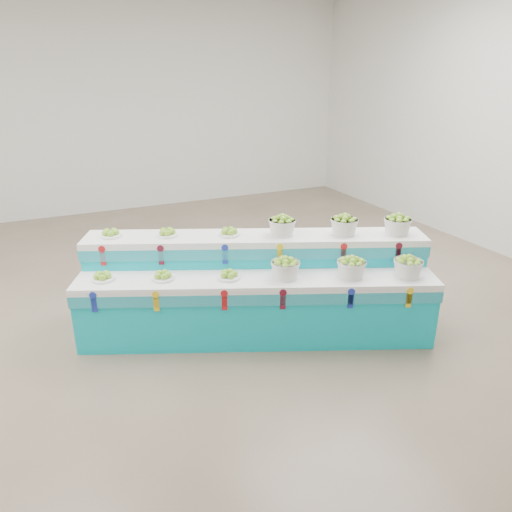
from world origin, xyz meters
name	(u,v)px	position (x,y,z in m)	size (l,w,h in m)	color
ground	(190,319)	(0.00, 0.00, 0.00)	(10.00, 10.00, 0.00)	brown
back_wall	(103,107)	(0.00, 5.00, 2.00)	(10.00, 10.00, 0.00)	silver
display_stand	(256,287)	(0.60, -0.53, 0.51)	(3.66, 0.95, 1.02)	#0BB7C7
plate_lower_left	(103,276)	(-0.90, -0.14, 0.77)	(0.23, 0.23, 0.09)	white
plate_lower_mid	(163,275)	(-0.36, -0.37, 0.77)	(0.23, 0.23, 0.09)	white
plate_lower_right	(229,274)	(0.25, -0.63, 0.77)	(0.23, 0.23, 0.09)	white
basket_lower_left	(285,268)	(0.77, -0.85, 0.83)	(0.29, 0.29, 0.21)	silver
basket_lower_mid	(351,267)	(1.38, -1.11, 0.83)	(0.29, 0.29, 0.21)	silver
basket_lower_right	(408,266)	(1.91, -1.34, 0.83)	(0.29, 0.29, 0.21)	silver
plate_upper_left	(111,233)	(-0.73, 0.27, 1.07)	(0.23, 0.23, 0.09)	white
plate_upper_mid	(167,232)	(-0.18, 0.04, 1.07)	(0.23, 0.23, 0.09)	white
plate_upper_right	(229,231)	(0.43, -0.21, 1.07)	(0.23, 0.23, 0.09)	white
basket_upper_left	(282,225)	(0.95, -0.44, 1.13)	(0.29, 0.29, 0.21)	silver
basket_upper_mid	(344,225)	(1.56, -0.69, 1.13)	(0.29, 0.29, 0.21)	silver
basket_upper_right	(397,224)	(2.09, -0.92, 1.13)	(0.29, 0.29, 0.21)	silver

